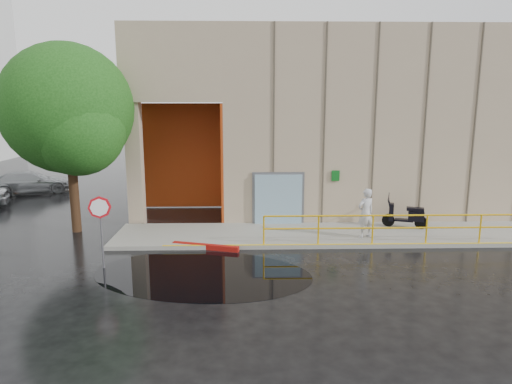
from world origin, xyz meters
TOP-DOWN VIEW (x-y plane):
  - ground at (0.00, 0.00)m, footprint 120.00×120.00m
  - sidewalk at (4.00, 4.50)m, footprint 20.00×3.00m
  - building at (5.10, 10.98)m, footprint 20.00×10.17m
  - guardrail at (4.25, 3.15)m, footprint 9.56×0.06m
  - person at (3.23, 3.88)m, footprint 0.78×0.66m
  - scooter at (5.15, 5.14)m, footprint 1.76×1.06m
  - stop_sign at (-5.50, 1.33)m, footprint 0.67×0.20m
  - red_curb at (-2.53, 3.10)m, footprint 2.35×0.85m
  - puddle at (-2.44, 0.76)m, footprint 7.13×5.08m
  - car_c at (-13.05, 13.12)m, footprint 4.66×3.30m
  - tree_near at (-7.63, 5.29)m, footprint 4.87×4.87m

SIDE VIEW (x-z plane):
  - ground at x=0.00m, z-range 0.00..0.00m
  - puddle at x=-2.44m, z-range 0.00..0.01m
  - sidewalk at x=4.00m, z-range 0.00..0.15m
  - red_curb at x=-2.53m, z-range 0.00..0.18m
  - car_c at x=-13.05m, z-range 0.00..1.25m
  - guardrail at x=4.25m, z-range 0.16..1.19m
  - scooter at x=5.15m, z-range 0.25..1.58m
  - person at x=3.23m, z-range 0.15..1.96m
  - stop_sign at x=-5.50m, z-range 0.54..2.80m
  - building at x=5.10m, z-range 0.21..8.21m
  - tree_near at x=-7.63m, z-range 0.97..8.17m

